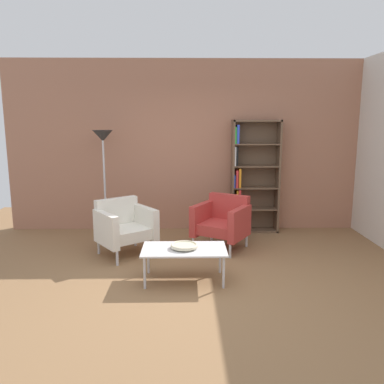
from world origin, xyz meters
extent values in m
plane|color=olive|center=(0.00, 0.00, 0.00)|extent=(8.32, 8.32, 0.00)
cube|color=#A87056|center=(0.00, 2.46, 1.45)|extent=(6.40, 0.12, 2.90)
cube|color=brown|center=(0.64, 2.23, 0.95)|extent=(0.03, 0.30, 1.90)
cube|color=brown|center=(1.41, 2.23, 0.95)|extent=(0.03, 0.30, 1.90)
cube|color=brown|center=(1.02, 2.23, 1.89)|extent=(0.80, 0.30, 0.03)
cube|color=brown|center=(1.02, 2.23, 0.01)|extent=(0.80, 0.30, 0.03)
cube|color=brown|center=(1.02, 2.37, 0.95)|extent=(0.80, 0.02, 1.90)
cube|color=brown|center=(1.02, 2.23, 0.40)|extent=(0.76, 0.28, 0.02)
cube|color=brown|center=(1.02, 2.23, 0.77)|extent=(0.76, 0.28, 0.02)
cube|color=brown|center=(1.02, 2.23, 1.13)|extent=(0.76, 0.28, 0.02)
cube|color=brown|center=(1.02, 2.23, 1.50)|extent=(0.76, 0.28, 0.02)
cube|color=purple|center=(0.66, 2.19, 0.15)|extent=(0.02, 0.20, 0.21)
cube|color=olive|center=(0.70, 2.21, 0.17)|extent=(0.03, 0.25, 0.25)
cube|color=white|center=(0.74, 2.18, 0.19)|extent=(0.04, 0.18, 0.30)
cube|color=purple|center=(0.67, 2.19, 0.52)|extent=(0.04, 0.20, 0.21)
cube|color=orange|center=(0.71, 2.20, 0.57)|extent=(0.03, 0.22, 0.32)
cube|color=red|center=(0.75, 2.20, 0.57)|extent=(0.04, 0.22, 0.33)
cube|color=blue|center=(0.66, 2.22, 0.89)|extent=(0.02, 0.25, 0.21)
cube|color=red|center=(0.70, 2.19, 0.92)|extent=(0.04, 0.20, 0.29)
cube|color=orange|center=(0.75, 2.19, 0.94)|extent=(0.04, 0.19, 0.32)
cube|color=white|center=(0.67, 2.18, 1.30)|extent=(0.02, 0.19, 0.32)
cube|color=black|center=(0.70, 2.18, 1.30)|extent=(0.03, 0.18, 0.31)
cube|color=green|center=(0.67, 2.18, 1.65)|extent=(0.03, 0.18, 0.27)
cube|color=blue|center=(0.70, 2.18, 1.67)|extent=(0.04, 0.18, 0.31)
cube|color=silver|center=(-0.17, 0.14, 0.39)|extent=(1.00, 0.56, 0.02)
cylinder|color=silver|center=(-0.62, -0.09, 0.19)|extent=(0.03, 0.03, 0.38)
cylinder|color=silver|center=(0.28, -0.09, 0.19)|extent=(0.03, 0.03, 0.38)
cylinder|color=silver|center=(-0.62, 0.37, 0.19)|extent=(0.03, 0.03, 0.38)
cylinder|color=silver|center=(0.28, 0.37, 0.19)|extent=(0.03, 0.03, 0.38)
cylinder|color=beige|center=(-0.17, 0.14, 0.41)|extent=(0.13, 0.13, 0.02)
cylinder|color=beige|center=(-0.17, 0.14, 0.43)|extent=(0.32, 0.32, 0.02)
torus|color=beige|center=(-0.17, 0.14, 0.44)|extent=(0.32, 0.32, 0.02)
cube|color=white|center=(-1.01, 1.06, 0.32)|extent=(0.86, 0.85, 0.16)
cube|color=white|center=(-1.17, 1.28, 0.59)|extent=(0.59, 0.48, 0.38)
cube|color=white|center=(-1.24, 0.86, 0.43)|extent=(0.45, 0.56, 0.46)
cube|color=white|center=(-0.75, 1.23, 0.43)|extent=(0.45, 0.56, 0.46)
cylinder|color=silver|center=(-1.06, 0.63, 0.12)|extent=(0.04, 0.04, 0.24)
cylinder|color=silver|center=(-0.58, 0.99, 0.12)|extent=(0.04, 0.04, 0.24)
cylinder|color=silver|center=(-1.41, 1.10, 0.12)|extent=(0.04, 0.04, 0.24)
cylinder|color=silver|center=(-0.93, 1.45, 0.12)|extent=(0.04, 0.04, 0.24)
cube|color=#B73833|center=(0.37, 1.31, 0.32)|extent=(0.85, 0.83, 0.16)
cube|color=#B73833|center=(0.51, 1.54, 0.59)|extent=(0.61, 0.44, 0.38)
cube|color=#B73833|center=(0.10, 1.46, 0.43)|extent=(0.41, 0.58, 0.46)
cube|color=#B73833|center=(0.62, 1.13, 0.43)|extent=(0.41, 0.58, 0.46)
cylinder|color=silver|center=(-0.05, 1.20, 0.12)|extent=(0.04, 0.04, 0.24)
cylinder|color=silver|center=(0.46, 0.89, 0.12)|extent=(0.04, 0.04, 0.24)
cylinder|color=silver|center=(0.26, 1.70, 0.12)|extent=(0.04, 0.04, 0.24)
cylinder|color=silver|center=(0.77, 1.38, 0.12)|extent=(0.04, 0.04, 0.24)
cylinder|color=silver|center=(-1.47, 1.98, 0.01)|extent=(0.28, 0.28, 0.02)
cylinder|color=silver|center=(-1.47, 1.98, 0.85)|extent=(0.03, 0.03, 1.65)
cone|color=#2D2D2D|center=(-1.47, 1.98, 1.65)|extent=(0.32, 0.32, 0.18)
camera|label=1|loc=(-0.15, -4.28, 1.90)|focal=36.41mm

